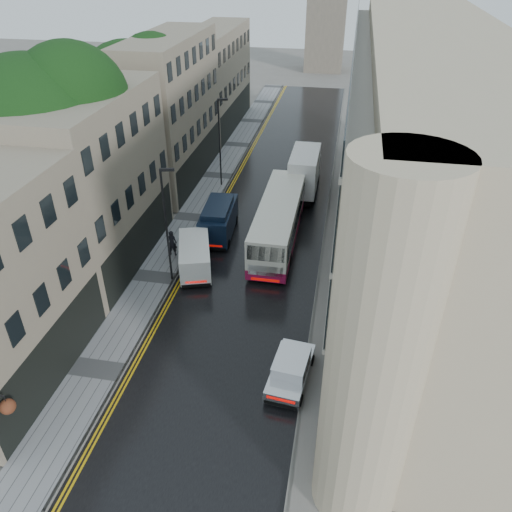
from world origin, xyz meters
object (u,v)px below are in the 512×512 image
(white_lorry, at_px, (290,179))
(lamp_post_far, at_px, (220,144))
(pedestrian, at_px, (172,243))
(lamp_post_near, at_px, (166,227))
(navy_van, at_px, (200,230))
(white_van, at_px, (181,271))
(silver_hatchback, at_px, (268,386))
(tree_far, at_px, (133,114))
(tree_near, at_px, (43,165))
(cream_bus, at_px, (254,243))

(white_lorry, xyz_separation_m, lamp_post_far, (-6.31, 1.72, 1.92))
(pedestrian, distance_m, lamp_post_near, 4.01)
(navy_van, relative_size, lamp_post_far, 0.69)
(white_van, bearing_deg, silver_hatchback, -67.35)
(navy_van, height_order, pedestrian, navy_van)
(white_lorry, relative_size, lamp_post_far, 0.98)
(white_lorry, xyz_separation_m, lamp_post_near, (-5.95, -12.90, 1.93))
(tree_far, bearing_deg, silver_hatchback, -55.81)
(navy_van, height_order, lamp_post_near, lamp_post_near)
(silver_hatchback, bearing_deg, white_van, 136.36)
(navy_van, bearing_deg, tree_near, -160.48)
(tree_far, bearing_deg, cream_bus, -41.41)
(tree_far, height_order, white_lorry, tree_far)
(tree_near, relative_size, pedestrian, 7.38)
(cream_bus, xyz_separation_m, lamp_post_near, (-4.79, -2.96, 2.30))
(cream_bus, bearing_deg, lamp_post_near, -148.37)
(cream_bus, bearing_deg, tree_near, -170.32)
(cream_bus, bearing_deg, pedestrian, -177.84)
(lamp_post_near, bearing_deg, tree_near, 161.48)
(silver_hatchback, height_order, navy_van, navy_van)
(white_lorry, bearing_deg, silver_hatchback, -85.53)
(tree_near, distance_m, lamp_post_near, 8.42)
(lamp_post_far, bearing_deg, silver_hatchback, -89.96)
(white_lorry, bearing_deg, white_van, -111.28)
(silver_hatchback, relative_size, lamp_post_far, 0.52)
(lamp_post_near, height_order, lamp_post_far, lamp_post_near)
(silver_hatchback, bearing_deg, cream_bus, 110.12)
(pedestrian, bearing_deg, white_van, 111.73)
(cream_bus, distance_m, white_lorry, 10.02)
(cream_bus, xyz_separation_m, white_lorry, (1.16, 9.94, 0.37))
(tree_far, relative_size, lamp_post_near, 1.66)
(white_lorry, xyz_separation_m, navy_van, (-5.24, -8.51, -0.61))
(silver_hatchback, xyz_separation_m, white_van, (-6.82, 8.09, 0.28))
(white_van, bearing_deg, lamp_post_far, 76.89)
(tree_far, relative_size, navy_van, 2.42)
(tree_far, xyz_separation_m, lamp_post_far, (7.14, 0.83, -2.36))
(white_lorry, distance_m, pedestrian, 12.26)
(tree_far, xyz_separation_m, pedestrian, (6.65, -11.06, -5.17))
(cream_bus, bearing_deg, navy_van, 160.58)
(silver_hatchback, relative_size, white_van, 0.87)
(cream_bus, height_order, pedestrian, cream_bus)
(lamp_post_near, bearing_deg, pedestrian, 94.59)
(tree_far, relative_size, white_van, 2.79)
(tree_far, height_order, silver_hatchback, tree_far)
(tree_far, relative_size, white_lorry, 1.70)
(white_van, bearing_deg, lamp_post_near, 138.41)
(pedestrian, bearing_deg, white_lorry, -129.95)
(tree_near, distance_m, white_van, 10.48)
(cream_bus, xyz_separation_m, silver_hatchback, (2.82, -11.40, -0.82))
(tree_far, bearing_deg, white_lorry, -3.80)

